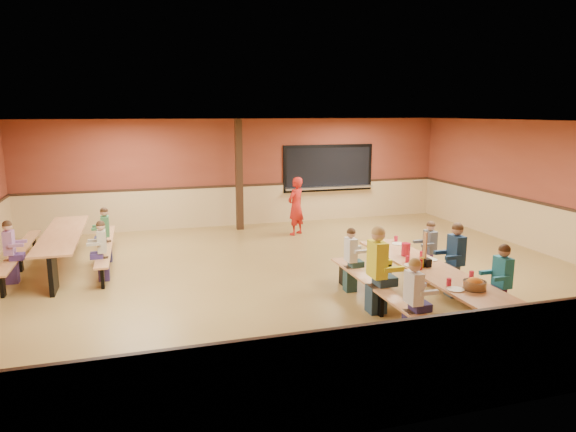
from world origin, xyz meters
name	(u,v)px	position (x,y,z in m)	size (l,w,h in m)	color
ground	(294,276)	(0.00, 0.00, 0.00)	(12.00, 12.00, 0.00)	olive
room_envelope	(294,242)	(0.00, 0.00, 0.69)	(12.04, 10.04, 3.02)	brown
kitchen_pass_through	(328,170)	(2.60, 4.96, 1.49)	(2.78, 0.28, 1.38)	black
structural_post	(239,175)	(-0.20, 4.40, 1.50)	(0.18, 0.18, 3.00)	black
cafeteria_table_main	(427,279)	(1.54, -2.27, 0.53)	(1.91, 3.70, 0.74)	#BE7B4B
cafeteria_table_second	(63,243)	(-4.40, 1.93, 0.53)	(1.91, 3.70, 0.74)	#BE7B4B
seated_child_white_left	(413,301)	(0.72, -3.26, 0.60)	(0.36, 0.30, 1.20)	white
seated_adult_yellow	(377,271)	(0.72, -2.13, 0.70)	(0.46, 0.38, 1.40)	yellow
seated_child_grey_left	(350,260)	(0.72, -1.08, 0.57)	(0.34, 0.28, 1.15)	silver
seated_child_teal_right	(502,284)	(2.37, -3.02, 0.61)	(0.37, 0.30, 1.21)	teal
seated_child_navy_right	(456,260)	(2.37, -1.83, 0.65)	(0.41, 0.33, 1.29)	navy
seated_child_char_right	(429,252)	(2.37, -1.01, 0.58)	(0.34, 0.28, 1.16)	#555A61
seated_child_purple_sec	(10,253)	(-5.22, 1.15, 0.59)	(0.36, 0.29, 1.19)	#9D699E
seated_child_green_sec	(106,235)	(-3.57, 2.15, 0.59)	(0.35, 0.29, 1.17)	#3C7F4D
seated_child_tan_sec	(102,251)	(-3.57, 0.83, 0.57)	(0.34, 0.28, 1.15)	#ACA58B
standing_woman	(296,206)	(1.09, 3.37, 0.76)	(0.56, 0.36, 1.52)	red
punch_pitcher	(406,249)	(1.52, -1.60, 0.85)	(0.16, 0.16, 0.22)	red
chip_bowl	(475,284)	(1.58, -3.42, 0.81)	(0.32, 0.32, 0.15)	orange
napkin_dispenser	(427,262)	(1.53, -2.27, 0.80)	(0.10, 0.14, 0.13)	black
condiment_mustard	(422,262)	(1.41, -2.30, 0.82)	(0.06, 0.06, 0.17)	yellow
condiment_ketchup	(421,264)	(1.34, -2.39, 0.82)	(0.06, 0.06, 0.17)	#B2140F
table_paddle	(424,258)	(1.49, -2.24, 0.88)	(0.16, 0.16, 0.56)	black
place_settings	(428,263)	(1.54, -2.27, 0.80)	(0.65, 3.30, 0.11)	beige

